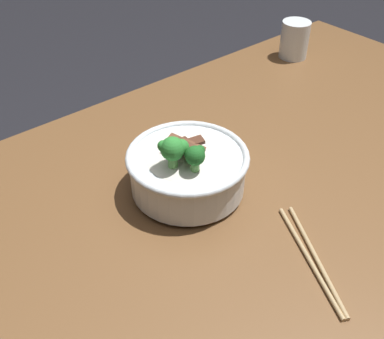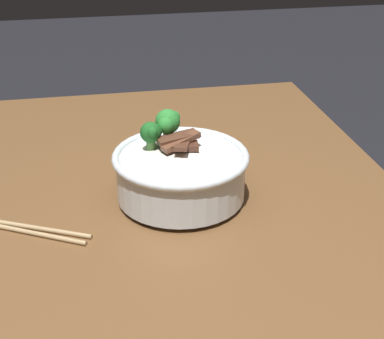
# 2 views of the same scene
# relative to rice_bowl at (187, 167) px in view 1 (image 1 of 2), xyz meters

# --- Properties ---
(dining_table) EXTENTS (1.36, 0.85, 0.79)m
(dining_table) POSITION_rel_rice_bowl_xyz_m (0.16, -0.06, -0.14)
(dining_table) COLOR brown
(dining_table) RESTS_ON ground
(rice_bowl) EXTENTS (0.21, 0.21, 0.14)m
(rice_bowl) POSITION_rel_rice_bowl_xyz_m (0.00, 0.00, 0.00)
(rice_bowl) COLOR silver
(rice_bowl) RESTS_ON dining_table
(drinking_glass) EXTENTS (0.08, 0.08, 0.10)m
(drinking_glass) POSITION_rel_rice_bowl_xyz_m (0.58, 0.25, -0.01)
(drinking_glass) COLOR white
(drinking_glass) RESTS_ON dining_table
(chopsticks_pair) EXTENTS (0.12, 0.21, 0.01)m
(chopsticks_pair) POSITION_rel_rice_bowl_xyz_m (0.04, -0.25, -0.05)
(chopsticks_pair) COLOR tan
(chopsticks_pair) RESTS_ON dining_table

